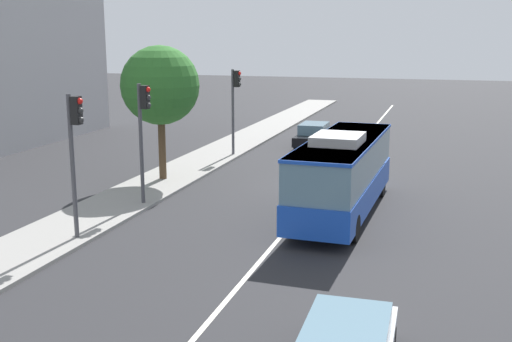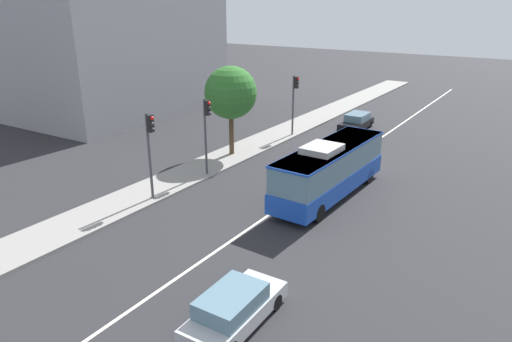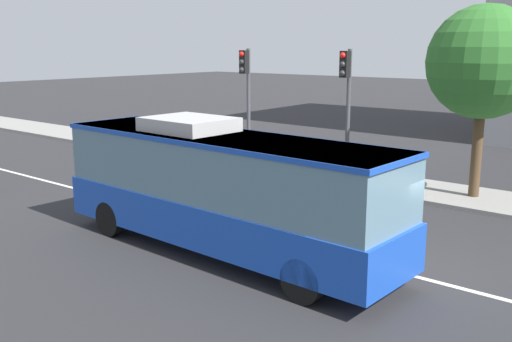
{
  "view_description": "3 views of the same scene",
  "coord_description": "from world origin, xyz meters",
  "px_view_note": "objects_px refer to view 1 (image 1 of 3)",
  "views": [
    {
      "loc": [
        -28.54,
        -5.48,
        7.13
      ],
      "look_at": [
        -6.07,
        1.4,
        2.04
      ],
      "focal_mm": 43.97,
      "sensor_mm": 36.0,
      "label": 1
    },
    {
      "loc": [
        -27.8,
        -12.03,
        10.98
      ],
      "look_at": [
        -6.74,
        1.76,
        1.78
      ],
      "focal_mm": 32.62,
      "sensor_mm": 36.0,
      "label": 2
    },
    {
      "loc": [
        5.84,
        -12.3,
        5.3
      ],
      "look_at": [
        -4.8,
        0.79,
        1.67
      ],
      "focal_mm": 40.84,
      "sensor_mm": 36.0,
      "label": 3
    }
  ],
  "objects_px": {
    "transit_bus": "(343,171)",
    "sedan_black": "(313,135)",
    "traffic_light_near_corner": "(143,123)",
    "traffic_light_far_corner": "(235,97)",
    "traffic_light_mid_block": "(75,142)",
    "street_tree_kerbside_left": "(160,86)"
  },
  "relations": [
    {
      "from": "traffic_light_mid_block",
      "to": "transit_bus",
      "type": "bearing_deg",
      "value": 37.31
    },
    {
      "from": "transit_bus",
      "to": "traffic_light_far_corner",
      "type": "height_order",
      "value": "traffic_light_far_corner"
    },
    {
      "from": "sedan_black",
      "to": "traffic_light_near_corner",
      "type": "bearing_deg",
      "value": -12.72
    },
    {
      "from": "transit_bus",
      "to": "sedan_black",
      "type": "bearing_deg",
      "value": 17.95
    },
    {
      "from": "sedan_black",
      "to": "traffic_light_near_corner",
      "type": "distance_m",
      "value": 17.45
    },
    {
      "from": "sedan_black",
      "to": "traffic_light_near_corner",
      "type": "relative_size",
      "value": 0.87
    },
    {
      "from": "transit_bus",
      "to": "traffic_light_mid_block",
      "type": "distance_m",
      "value": 10.45
    },
    {
      "from": "traffic_light_mid_block",
      "to": "traffic_light_far_corner",
      "type": "bearing_deg",
      "value": 90.39
    },
    {
      "from": "transit_bus",
      "to": "traffic_light_far_corner",
      "type": "xyz_separation_m",
      "value": [
        10.49,
        8.16,
        1.75
      ]
    },
    {
      "from": "sedan_black",
      "to": "traffic_light_mid_block",
      "type": "distance_m",
      "value": 22.24
    },
    {
      "from": "transit_bus",
      "to": "traffic_light_mid_block",
      "type": "relative_size",
      "value": 1.94
    },
    {
      "from": "transit_bus",
      "to": "sedan_black",
      "type": "height_order",
      "value": "transit_bus"
    },
    {
      "from": "traffic_light_mid_block",
      "to": "traffic_light_near_corner",
      "type": "bearing_deg",
      "value": 89.74
    },
    {
      "from": "transit_bus",
      "to": "traffic_light_near_corner",
      "type": "relative_size",
      "value": 1.94
    },
    {
      "from": "traffic_light_near_corner",
      "to": "sedan_black",
      "type": "bearing_deg",
      "value": 83.3
    },
    {
      "from": "sedan_black",
      "to": "street_tree_kerbside_left",
      "type": "height_order",
      "value": "street_tree_kerbside_left"
    },
    {
      "from": "street_tree_kerbside_left",
      "to": "traffic_light_near_corner",
      "type": "bearing_deg",
      "value": -163.45
    },
    {
      "from": "street_tree_kerbside_left",
      "to": "sedan_black",
      "type": "bearing_deg",
      "value": -22.15
    },
    {
      "from": "sedan_black",
      "to": "traffic_light_far_corner",
      "type": "xyz_separation_m",
      "value": [
        -5.11,
        3.67,
        2.84
      ]
    },
    {
      "from": "traffic_light_far_corner",
      "to": "traffic_light_near_corner",
      "type": "bearing_deg",
      "value": -84.47
    },
    {
      "from": "traffic_light_near_corner",
      "to": "traffic_light_mid_block",
      "type": "xyz_separation_m",
      "value": [
        -4.91,
        0.09,
        0.0
      ]
    },
    {
      "from": "sedan_black",
      "to": "traffic_light_mid_block",
      "type": "xyz_separation_m",
      "value": [
        -21.73,
        3.79,
        2.84
      ]
    }
  ]
}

